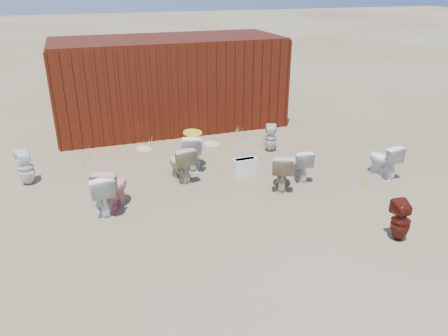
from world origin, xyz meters
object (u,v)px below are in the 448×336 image
object	(u,v)px
toilet_front_a	(101,193)
toilet_front_c	(299,164)
toilet_front_pink	(112,187)
toilet_back_e	(271,138)
toilet_back_yellowlid	(193,151)
toilet_back_beige_left	(180,163)
shipping_container	(170,83)
toilet_front_e	(384,160)
toilet_front_maroon	(401,221)
loose_tank	(245,166)
toilet_back_a	(26,168)
toilet_back_beige_right	(282,170)

from	to	relation	value
toilet_front_a	toilet_front_c	bearing A→B (deg)	177.46
toilet_front_pink	toilet_front_a	bearing A→B (deg)	57.88
toilet_back_e	toilet_back_yellowlid	bearing A→B (deg)	34.30
toilet_front_c	toilet_back_beige_left	size ratio (longest dim) A/B	0.89
shipping_container	toilet_front_e	bearing A→B (deg)	-54.87
toilet_back_beige_left	toilet_back_yellowlid	distance (m)	0.67
toilet_back_e	toilet_front_a	bearing A→B (deg)	47.50
toilet_back_yellowlid	toilet_front_pink	bearing A→B (deg)	54.99
toilet_back_beige_left	toilet_front_c	bearing A→B (deg)	152.42
toilet_front_c	toilet_back_beige_left	bearing A→B (deg)	-11.49
toilet_front_c	shipping_container	bearing A→B (deg)	-62.75
toilet_back_yellowlid	toilet_back_beige_left	bearing A→B (deg)	72.22
toilet_front_maroon	loose_tank	xyz separation A→B (m)	(-1.39, 3.15, -0.16)
shipping_container	toilet_back_beige_left	bearing A→B (deg)	-99.63
toilet_back_a	toilet_front_maroon	bearing A→B (deg)	128.43
toilet_back_beige_left	toilet_back_beige_right	distance (m)	2.05
toilet_back_beige_left	toilet_back_yellowlid	bearing A→B (deg)	-137.58
toilet_front_maroon	toilet_back_beige_right	bearing A→B (deg)	-60.59
toilet_back_beige_right	toilet_front_pink	bearing A→B (deg)	20.63
toilet_front_e	toilet_back_beige_right	size ratio (longest dim) A/B	0.98
toilet_front_pink	toilet_back_beige_left	distance (m)	1.62
toilet_front_e	toilet_back_e	size ratio (longest dim) A/B	1.12
toilet_front_maroon	toilet_back_beige_left	xyz separation A→B (m)	(-2.74, 3.31, 0.04)
toilet_front_a	toilet_back_yellowlid	xyz separation A→B (m)	(2.05, 1.41, 0.01)
toilet_back_yellowlid	toilet_front_maroon	bearing A→B (deg)	141.19
toilet_front_pink	toilet_back_yellowlid	world-z (taller)	toilet_front_pink
toilet_front_maroon	toilet_back_a	size ratio (longest dim) A/B	0.94
toilet_front_a	toilet_back_e	bearing A→B (deg)	-160.78
toilet_front_pink	toilet_back_beige_right	distance (m)	3.24
toilet_front_c	toilet_back_yellowlid	bearing A→B (deg)	-27.51
toilet_front_pink	toilet_front_maroon	distance (m)	4.89
toilet_front_pink	toilet_front_c	world-z (taller)	toilet_front_pink
toilet_back_beige_right	loose_tank	world-z (taller)	toilet_back_beige_right
toilet_front_c	loose_tank	distance (m)	1.14
shipping_container	toilet_front_a	xyz separation A→B (m)	(-2.26, -4.56, -0.82)
toilet_front_a	toilet_back_yellowlid	bearing A→B (deg)	-149.92
toilet_front_maroon	toilet_back_beige_right	world-z (taller)	toilet_back_beige_right
toilet_front_pink	loose_tank	bearing A→B (deg)	-140.07
toilet_front_pink	toilet_front_maroon	xyz separation A→B (m)	(4.17, -2.55, -0.07)
shipping_container	toilet_front_pink	distance (m)	4.96
shipping_container	toilet_back_a	bearing A→B (deg)	-141.37
toilet_back_a	toilet_back_beige_left	xyz separation A→B (m)	(2.98, -0.80, 0.02)
toilet_front_maroon	toilet_back_e	size ratio (longest dim) A/B	1.03
toilet_front_a	toilet_back_yellowlid	world-z (taller)	toilet_back_yellowlid
shipping_container	toilet_back_a	size ratio (longest dim) A/B	8.43
toilet_front_maroon	toilet_back_yellowlid	xyz separation A→B (m)	(-2.32, 3.84, 0.06)
toilet_front_c	toilet_front_maroon	xyz separation A→B (m)	(0.42, -2.57, 0.00)
toilet_back_beige_left	toilet_back_yellowlid	world-z (taller)	toilet_back_yellowlid
toilet_back_beige_right	loose_tank	distance (m)	0.97
shipping_container	toilet_front_a	world-z (taller)	shipping_container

